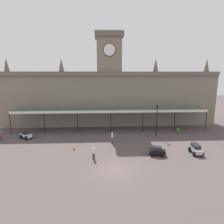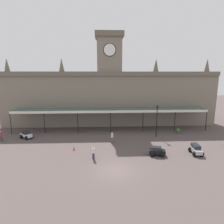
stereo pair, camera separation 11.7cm
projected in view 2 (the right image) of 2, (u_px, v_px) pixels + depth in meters
The scene contains 12 objects.
ground_plane at pixel (116, 170), 21.89m from camera, with size 140.00×140.00×0.00m, color #504342.
station_building at pixel (109, 95), 41.16m from camera, with size 42.81×6.37×18.35m.
entrance_canopy at pixel (110, 110), 36.27m from camera, with size 35.49×3.26×4.13m.
car_black_sedan at pixel (157, 152), 25.75m from camera, with size 2.18×1.77×1.19m.
car_silver_estate at pixel (196, 150), 26.23m from camera, with size 1.64×2.31×1.27m.
car_white_sedan at pixel (26, 135), 32.43m from camera, with size 2.25×2.14×1.19m.
pedestrian_crossing_forecourt at pixel (112, 137), 30.47m from camera, with size 0.34×0.39×1.67m.
pedestrian_beside_cars at pixel (1, 135), 31.08m from camera, with size 0.35×0.34×1.67m.
pedestrian_near_entrance at pixel (93, 152), 24.54m from camera, with size 0.34×0.34×1.67m.
victorian_lamppost at pixel (157, 117), 32.71m from camera, with size 0.30×0.30×5.45m.
traffic_cone at pixel (74, 148), 27.58m from camera, with size 0.40×0.40×0.59m, color orange.
planter_near_kerb at pixel (178, 131), 34.89m from camera, with size 0.60×0.60×0.96m.
Camera 2 is at (-1.31, -20.11, 10.76)m, focal length 31.51 mm.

